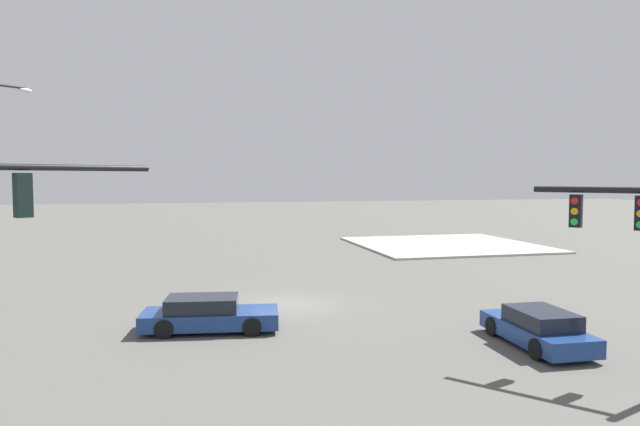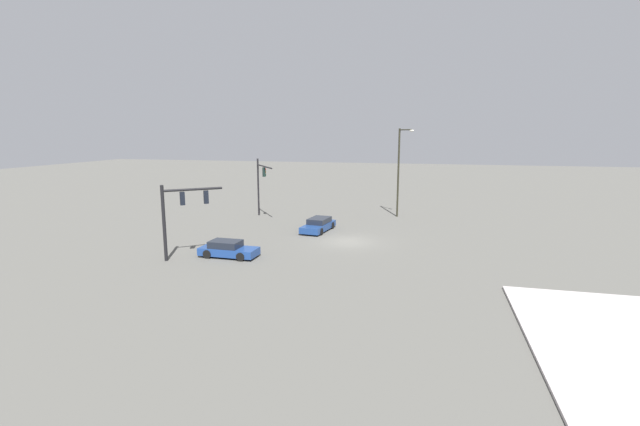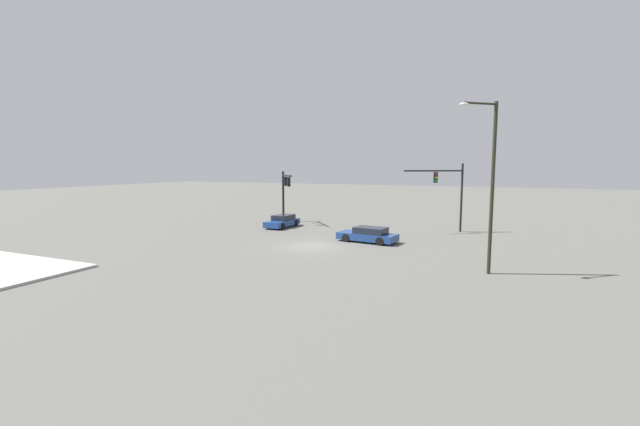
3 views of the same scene
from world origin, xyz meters
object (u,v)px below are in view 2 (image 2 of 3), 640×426
object	(u,v)px
traffic_signal_near_corner	(261,179)
sedan_car_waiting_far	(318,225)
traffic_signal_opposite_side	(179,209)
streetlamp_curved_arm	(400,167)
sedan_car_approaching	(228,249)

from	to	relation	value
traffic_signal_near_corner	sedan_car_waiting_far	world-z (taller)	traffic_signal_near_corner
traffic_signal_opposite_side	streetlamp_curved_arm	xyz separation A→B (m)	(14.13, 20.35, 1.71)
streetlamp_curved_arm	sedan_car_approaching	distance (m)	22.54
traffic_signal_opposite_side	sedan_car_approaching	bearing A→B (deg)	-15.93
traffic_signal_near_corner	streetlamp_curved_arm	world-z (taller)	streetlamp_curved_arm
sedan_car_approaching	streetlamp_curved_arm	bearing A→B (deg)	61.70
sedan_car_waiting_far	traffic_signal_opposite_side	bearing A→B (deg)	-24.92
streetlamp_curved_arm	sedan_car_approaching	xyz separation A→B (m)	(-11.09, -19.02, -4.83)
traffic_signal_near_corner	traffic_signal_opposite_side	distance (m)	16.67
traffic_signal_near_corner	streetlamp_curved_arm	size ratio (longest dim) A/B	0.66
traffic_signal_opposite_side	traffic_signal_near_corner	bearing A→B (deg)	51.33
sedan_car_approaching	sedan_car_waiting_far	xyz separation A→B (m)	(4.35, 10.12, 0.00)
streetlamp_curved_arm	traffic_signal_opposite_side	bearing A→B (deg)	-75.57
streetlamp_curved_arm	sedan_car_approaching	size ratio (longest dim) A/B	2.19
streetlamp_curved_arm	sedan_car_waiting_far	bearing A→B (deg)	-77.96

